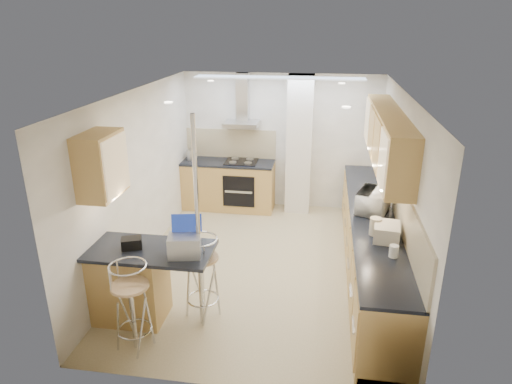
# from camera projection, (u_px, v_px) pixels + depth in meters

# --- Properties ---
(ground) EXTENTS (4.80, 4.80, 0.00)m
(ground) POSITION_uv_depth(u_px,v_px,m) (263.00, 265.00, 6.68)
(ground) COLOR tan
(ground) RESTS_ON ground
(room_shell) EXTENTS (3.64, 4.84, 2.51)m
(room_shell) POSITION_uv_depth(u_px,v_px,m) (290.00, 158.00, 6.44)
(room_shell) COLOR silver
(room_shell) RESTS_ON ground
(right_counter) EXTENTS (0.63, 4.40, 0.92)m
(right_counter) POSITION_uv_depth(u_px,v_px,m) (371.00, 244.00, 6.31)
(right_counter) COLOR tan
(right_counter) RESTS_ON ground
(back_counter) EXTENTS (1.70, 0.63, 0.92)m
(back_counter) POSITION_uv_depth(u_px,v_px,m) (229.00, 185.00, 8.60)
(back_counter) COLOR tan
(back_counter) RESTS_ON ground
(peninsula) EXTENTS (1.47, 0.72, 0.94)m
(peninsula) POSITION_uv_depth(u_px,v_px,m) (152.00, 284.00, 5.33)
(peninsula) COLOR tan
(peninsula) RESTS_ON ground
(microwave) EXTENTS (0.52, 0.64, 0.30)m
(microwave) POSITION_uv_depth(u_px,v_px,m) (373.00, 201.00, 6.17)
(microwave) COLOR white
(microwave) RESTS_ON right_counter
(laptop) EXTENTS (0.40, 0.33, 0.24)m
(laptop) POSITION_uv_depth(u_px,v_px,m) (185.00, 246.00, 4.98)
(laptop) COLOR #9B9FA3
(laptop) RESTS_ON peninsula
(bag) EXTENTS (0.27, 0.23, 0.12)m
(bag) POSITION_uv_depth(u_px,v_px,m) (132.00, 243.00, 5.17)
(bag) COLOR black
(bag) RESTS_ON peninsula
(bar_stool_near) EXTENTS (0.45, 0.45, 1.03)m
(bar_stool_near) POSITION_uv_depth(u_px,v_px,m) (132.00, 307.00, 4.84)
(bar_stool_near) COLOR tan
(bar_stool_near) RESTS_ON ground
(bar_stool_end) EXTENTS (0.49, 0.49, 1.05)m
(bar_stool_end) POSITION_uv_depth(u_px,v_px,m) (202.00, 278.00, 5.37)
(bar_stool_end) COLOR tan
(bar_stool_end) RESTS_ON ground
(jar_a) EXTENTS (0.12, 0.12, 0.16)m
(jar_a) POSITION_uv_depth(u_px,v_px,m) (374.00, 201.00, 6.37)
(jar_a) COLOR beige
(jar_a) RESTS_ON right_counter
(jar_b) EXTENTS (0.13, 0.13, 0.13)m
(jar_b) POSITION_uv_depth(u_px,v_px,m) (372.00, 194.00, 6.65)
(jar_b) COLOR beige
(jar_b) RESTS_ON right_counter
(jar_c) EXTENTS (0.17, 0.17, 0.22)m
(jar_c) POSITION_uv_depth(u_px,v_px,m) (375.00, 226.00, 5.52)
(jar_c) COLOR beige
(jar_c) RESTS_ON right_counter
(jar_d) EXTENTS (0.10, 0.10, 0.14)m
(jar_d) POSITION_uv_depth(u_px,v_px,m) (394.00, 251.00, 5.01)
(jar_d) COLOR white
(jar_d) RESTS_ON right_counter
(bread_bin) EXTENTS (0.34, 0.40, 0.19)m
(bread_bin) POSITION_uv_depth(u_px,v_px,m) (387.00, 232.00, 5.40)
(bread_bin) COLOR beige
(bread_bin) RESTS_ON right_counter
(kettle) EXTENTS (0.16, 0.16, 0.21)m
(kettle) POSITION_uv_depth(u_px,v_px,m) (191.00, 155.00, 8.47)
(kettle) COLOR #B4B6B9
(kettle) RESTS_ON back_counter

